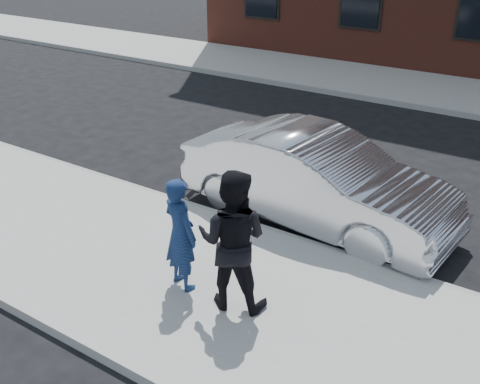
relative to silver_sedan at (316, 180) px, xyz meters
The scene contains 8 objects.
ground 2.53m from the silver_sedan, 89.62° to the right, with size 100.00×100.00×0.00m, color black.
near_sidewalk 2.75m from the silver_sedan, 89.65° to the right, with size 50.00×3.50×0.15m, color #9C9A94.
near_curb 1.11m from the silver_sedan, 88.93° to the right, with size 50.00×0.10×0.15m, color #999691.
far_sidewalk 8.86m from the silver_sedan, 89.90° to the left, with size 50.00×3.50×0.15m, color #9C9A94.
far_curb 7.07m from the silver_sedan, 89.87° to the left, with size 50.00×0.10×0.15m, color #999691.
silver_sedan is the anchor object (origin of this frame).
man_hoodie 2.89m from the silver_sedan, 101.43° to the right, with size 0.67×0.56×1.59m.
man_peacoat 2.81m from the silver_sedan, 85.52° to the right, with size 1.08×0.95×1.87m.
Camera 1 is at (3.52, -5.26, 4.65)m, focal length 42.00 mm.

